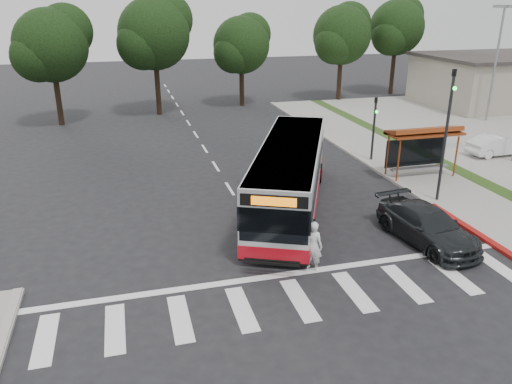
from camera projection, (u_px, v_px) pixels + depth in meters
name	position (u px, v px, depth m)	size (l,w,h in m)	color
ground	(260.00, 236.00, 21.24)	(140.00, 140.00, 0.00)	black
sidewalk_east	(395.00, 161.00, 31.11)	(4.00, 40.00, 0.12)	gray
curb_east	(366.00, 163.00, 30.62)	(0.30, 40.00, 0.15)	#9E9991
curb_east_red	(472.00, 231.00, 21.60)	(0.32, 6.00, 0.15)	maroon
commercial_building	(501.00, 81.00, 47.59)	(14.00, 10.00, 4.40)	#A59C8A
building_roof_cap	(505.00, 56.00, 46.75)	(14.60, 10.60, 0.30)	#383330
crosswalk_ladder	(300.00, 300.00, 16.73)	(18.00, 2.60, 0.01)	silver
bus_shelter	(423.00, 137.00, 27.63)	(4.20, 1.60, 2.86)	#8F3B17
traffic_signal_ne_tall	(447.00, 126.00, 23.54)	(0.18, 0.37, 6.50)	black
traffic_signal_ne_short	(374.00, 122.00, 30.34)	(0.18, 0.37, 4.00)	black
lot_light_mid	(498.00, 48.00, 39.39)	(1.90, 0.35, 9.01)	gray
tree_ne_a	(342.00, 34.00, 48.16)	(6.16, 5.74, 9.30)	black
tree_ne_b	(397.00, 26.00, 51.48)	(6.16, 5.74, 10.02)	black
tree_north_a	(155.00, 32.00, 41.79)	(6.60, 6.15, 10.17)	black
tree_north_b	(242.00, 44.00, 45.98)	(5.72, 5.33, 8.43)	black
tree_north_c	(52.00, 44.00, 38.26)	(6.16, 5.74, 9.30)	black
transit_bus	(290.00, 177.00, 23.66)	(2.64, 12.20, 3.15)	silver
pedestrian	(313.00, 246.00, 18.32)	(0.71, 0.46, 1.94)	white
dark_sedan	(427.00, 226.00, 20.50)	(2.07, 5.09, 1.48)	#212527
parked_car_1	(498.00, 145.00, 31.90)	(1.40, 4.01, 1.32)	silver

